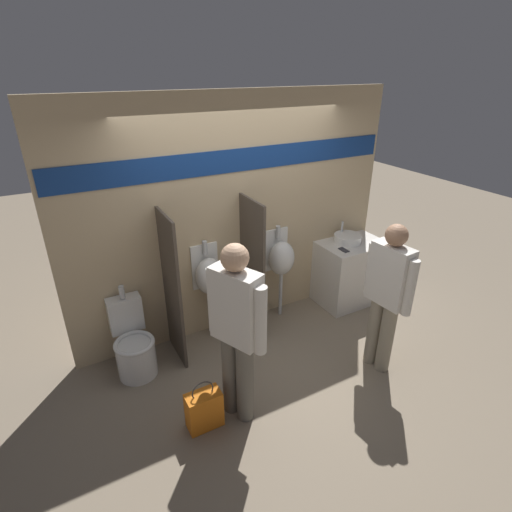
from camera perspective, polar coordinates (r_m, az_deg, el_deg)
ground_plane at (r=4.72m, az=1.01°, el=-12.36°), size 16.00×16.00×0.00m
display_wall at (r=4.52m, az=-2.63°, el=5.64°), size 3.90×0.07×2.70m
sink_counter at (r=5.44m, az=13.25°, el=-2.26°), size 0.84×0.58×0.85m
sink_basin at (r=5.24m, az=12.94°, el=2.46°), size 0.35×0.35×0.24m
cell_phone at (r=5.02m, az=12.43°, el=0.86°), size 0.07×0.14×0.01m
divider_near_counter at (r=4.20m, az=-11.90°, el=-4.74°), size 0.03×0.54×1.64m
divider_mid at (r=4.50m, az=-0.53°, el=-1.93°), size 0.03×0.54×1.64m
urinal_near_counter at (r=4.45m, az=-6.69°, el=-2.84°), size 0.33×0.29×1.18m
urinal_far at (r=4.83m, az=3.59°, el=-0.30°), size 0.33×0.29×1.18m
toilet at (r=4.38m, az=-17.08°, el=-12.23°), size 0.41×0.57×0.91m
person_in_vest at (r=4.13m, az=18.22°, el=-5.04°), size 0.21×0.56×1.61m
person_with_lanyard at (r=3.36m, az=-2.80°, el=-10.27°), size 0.35×0.55×1.70m
shopping_bag at (r=3.77m, az=-7.42°, el=-20.92°), size 0.31×0.17×0.50m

